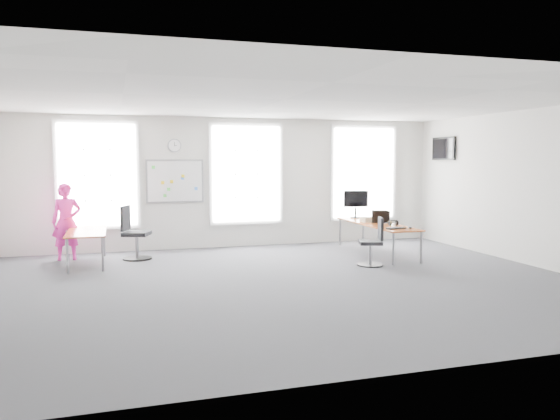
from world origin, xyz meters
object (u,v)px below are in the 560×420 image
object	(u,v)px
headphones	(393,223)
monitor	(356,202)
keyboard	(396,228)
chair_right	(373,244)
person	(67,222)
desk_right	(377,225)
desk_left	(87,233)
chair_left	(134,236)

from	to	relation	value
headphones	monitor	bearing A→B (deg)	92.86
keyboard	chair_right	bearing A→B (deg)	-170.59
person	desk_right	bearing A→B (deg)	-13.73
desk_right	keyboard	distance (m)	0.98
desk_left	headphones	distance (m)	6.19
keyboard	desk_left	bearing A→B (deg)	153.42
chair_right	monitor	bearing A→B (deg)	-178.74
person	headphones	world-z (taller)	person
chair_right	chair_left	distance (m)	4.84
keyboard	headphones	distance (m)	0.55
desk_left	person	size ratio (longest dim) A/B	1.16
chair_right	desk_left	bearing A→B (deg)	-90.44
person	keyboard	distance (m)	6.66
chair_right	chair_left	world-z (taller)	chair_left
desk_left	person	distance (m)	0.76
monitor	desk_left	bearing A→B (deg)	-163.82
desk_right	desk_left	size ratio (longest dim) A/B	1.51
desk_left	monitor	size ratio (longest dim) A/B	2.79
headphones	chair_right	bearing A→B (deg)	-138.70
chair_left	person	xyz separation A→B (m)	(-1.30, 0.34, 0.30)
keyboard	monitor	xyz separation A→B (m)	(0.10, 2.12, 0.38)
chair_right	headphones	xyz separation A→B (m)	(0.83, 0.76, 0.30)
desk_left	person	world-z (taller)	person
desk_left	chair_right	xyz separation A→B (m)	(5.27, -1.78, -0.19)
headphones	desk_right	bearing A→B (deg)	105.41
desk_left	chair_right	bearing A→B (deg)	-18.61
desk_left	chair_left	world-z (taller)	chair_left
desk_right	desk_left	bearing A→B (deg)	174.66
desk_left	desk_right	bearing A→B (deg)	-5.34
keyboard	monitor	size ratio (longest dim) A/B	0.63
desk_right	keyboard	xyz separation A→B (m)	(-0.07, -0.97, 0.05)
desk_right	person	xyz separation A→B (m)	(-6.37, 1.17, 0.16)
desk_right	chair_right	bearing A→B (deg)	-119.61
desk_left	monitor	bearing A→B (deg)	5.59
desk_left	keyboard	size ratio (longest dim) A/B	4.40
chair_right	monitor	xyz separation A→B (m)	(0.72, 2.36, 0.64)
keyboard	headphones	xyz separation A→B (m)	(0.21, 0.51, 0.04)
person	monitor	bearing A→B (deg)	-3.57
headphones	chair_left	bearing A→B (deg)	164.99
chair_left	headphones	xyz separation A→B (m)	(5.21, -1.29, 0.23)
monitor	person	bearing A→B (deg)	-169.63
desk_right	headphones	size ratio (longest dim) A/B	13.68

